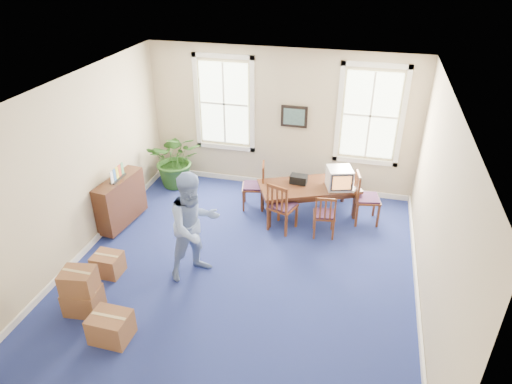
% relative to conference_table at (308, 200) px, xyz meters
% --- Properties ---
extents(floor, '(6.50, 6.50, 0.00)m').
position_rel_conference_table_xyz_m(floor, '(-0.84, -2.13, -0.34)').
color(floor, navy).
rests_on(floor, ground).
extents(ceiling, '(6.50, 6.50, 0.00)m').
position_rel_conference_table_xyz_m(ceiling, '(-0.84, -2.13, 2.86)').
color(ceiling, white).
rests_on(ceiling, ground).
extents(wall_back, '(6.50, 0.00, 6.50)m').
position_rel_conference_table_xyz_m(wall_back, '(-0.84, 1.12, 1.26)').
color(wall_back, '#BFAD8A').
rests_on(wall_back, ground).
extents(wall_front, '(6.50, 0.00, 6.50)m').
position_rel_conference_table_xyz_m(wall_front, '(-0.84, -5.38, 1.26)').
color(wall_front, '#BFAD8A').
rests_on(wall_front, ground).
extents(wall_left, '(0.00, 6.50, 6.50)m').
position_rel_conference_table_xyz_m(wall_left, '(-3.84, -2.13, 1.26)').
color(wall_left, '#BFAD8A').
rests_on(wall_left, ground).
extents(wall_right, '(0.00, 6.50, 6.50)m').
position_rel_conference_table_xyz_m(wall_right, '(2.16, -2.13, 1.26)').
color(wall_right, '#BFAD8A').
rests_on(wall_right, ground).
extents(baseboard_back, '(6.00, 0.04, 0.12)m').
position_rel_conference_table_xyz_m(baseboard_back, '(-0.84, 1.09, -0.28)').
color(baseboard_back, white).
rests_on(baseboard_back, ground).
extents(baseboard_left, '(0.04, 6.50, 0.12)m').
position_rel_conference_table_xyz_m(baseboard_left, '(-3.81, -2.13, -0.28)').
color(baseboard_left, white).
rests_on(baseboard_left, ground).
extents(baseboard_right, '(0.04, 6.50, 0.12)m').
position_rel_conference_table_xyz_m(baseboard_right, '(2.13, -2.13, -0.28)').
color(baseboard_right, white).
rests_on(baseboard_right, ground).
extents(window_left, '(1.40, 0.12, 2.20)m').
position_rel_conference_table_xyz_m(window_left, '(-2.14, 1.10, 1.56)').
color(window_left, white).
rests_on(window_left, ground).
extents(window_right, '(1.40, 0.12, 2.20)m').
position_rel_conference_table_xyz_m(window_right, '(1.06, 1.10, 1.56)').
color(window_right, white).
rests_on(window_right, ground).
extents(wall_picture, '(0.58, 0.06, 0.48)m').
position_rel_conference_table_xyz_m(wall_picture, '(-0.54, 1.07, 1.41)').
color(wall_picture, black).
rests_on(wall_picture, ground).
extents(conference_table, '(2.22, 1.67, 0.69)m').
position_rel_conference_table_xyz_m(conference_table, '(0.00, 0.00, 0.00)').
color(conference_table, '#492616').
rests_on(conference_table, ground).
extents(crt_tv, '(0.61, 0.64, 0.43)m').
position_rel_conference_table_xyz_m(crt_tv, '(0.60, 0.05, 0.56)').
color(crt_tv, '#B7B7BC').
rests_on(crt_tv, conference_table).
extents(game_console, '(0.22, 0.24, 0.05)m').
position_rel_conference_table_xyz_m(game_console, '(0.87, 0.00, 0.37)').
color(game_console, white).
rests_on(game_console, conference_table).
extents(equipment_bag, '(0.36, 0.25, 0.17)m').
position_rel_conference_table_xyz_m(equipment_bag, '(-0.23, 0.05, 0.43)').
color(equipment_bag, black).
rests_on(equipment_bag, conference_table).
extents(chair_near_left, '(0.61, 0.61, 1.07)m').
position_rel_conference_table_xyz_m(chair_near_left, '(-0.41, -0.69, 0.19)').
color(chair_near_left, brown).
rests_on(chair_near_left, ground).
extents(chair_near_right, '(0.47, 0.47, 0.93)m').
position_rel_conference_table_xyz_m(chair_near_right, '(0.41, -0.69, 0.12)').
color(chair_near_right, brown).
rests_on(chair_near_right, ground).
extents(chair_end_left, '(0.54, 0.54, 1.03)m').
position_rel_conference_table_xyz_m(chair_end_left, '(-1.19, 0.00, 0.17)').
color(chair_end_left, brown).
rests_on(chair_end_left, ground).
extents(chair_end_right, '(0.59, 0.59, 1.10)m').
position_rel_conference_table_xyz_m(chair_end_right, '(1.19, 0.00, 0.21)').
color(chair_end_right, brown).
rests_on(chair_end_right, ground).
extents(man, '(1.17, 1.19, 1.94)m').
position_rel_conference_table_xyz_m(man, '(-1.58, -2.41, 0.62)').
color(man, '#7892C7').
rests_on(man, ground).
extents(credenza, '(0.48, 1.27, 0.97)m').
position_rel_conference_table_xyz_m(credenza, '(-3.59, -1.31, 0.14)').
color(credenza, '#492616').
rests_on(credenza, ground).
extents(brochure_rack, '(0.35, 0.60, 0.27)m').
position_rel_conference_table_xyz_m(brochure_rack, '(-3.58, -1.31, 0.76)').
color(brochure_rack, '#99999E').
rests_on(brochure_rack, credenza).
extents(potted_plant, '(1.45, 1.34, 1.35)m').
position_rel_conference_table_xyz_m(potted_plant, '(-3.17, 0.53, 0.33)').
color(potted_plant, '#224B18').
rests_on(potted_plant, ground).
extents(cardboard_boxes, '(1.52, 1.52, 0.81)m').
position_rel_conference_table_xyz_m(cardboard_boxes, '(-2.77, -3.63, 0.06)').
color(cardboard_boxes, brown).
rests_on(cardboard_boxes, ground).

